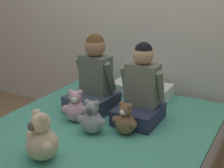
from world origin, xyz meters
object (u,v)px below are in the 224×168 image
child_on_right (141,92)px  pillow_at_headboard (142,89)px  teddy_bear_held_by_right_child (125,121)px  teddy_bear_between_children (92,119)px  teddy_bear_held_by_left_child (76,108)px  child_on_left (94,82)px  bed (98,155)px  teddy_bear_at_foot_of_bed (42,139)px

child_on_right → pillow_at_headboard: 0.55m
teddy_bear_held_by_right_child → teddy_bear_between_children: (-0.21, -0.10, 0.01)m
child_on_right → teddy_bear_between_children: (-0.21, -0.36, -0.13)m
child_on_right → teddy_bear_held_by_left_child: 0.50m
child_on_left → teddy_bear_between_children: bearing=-54.1°
teddy_bear_held_by_right_child → teddy_bear_between_children: bearing=-146.8°
bed → teddy_bear_between_children: bearing=-95.0°
teddy_bear_between_children → pillow_at_headboard: bearing=79.5°
teddy_bear_held_by_right_child → pillow_at_headboard: 0.76m
teddy_bear_held_by_right_child → teddy_bear_between_children: teddy_bear_between_children is taller
teddy_bear_held_by_left_child → child_on_left: bearing=64.9°
child_on_left → teddy_bear_at_foot_of_bed: size_ratio=2.00×
teddy_bear_at_foot_of_bed → pillow_at_headboard: bearing=107.7°
bed → teddy_bear_at_foot_of_bed: (-0.09, -0.49, 0.35)m
child_on_right → teddy_bear_held_by_left_child: child_on_right is taller
bed → teddy_bear_held_by_left_child: teddy_bear_held_by_left_child is taller
child_on_left → pillow_at_headboard: child_on_left is taller
teddy_bear_at_foot_of_bed → child_on_right: bearing=91.3°
teddy_bear_between_children → teddy_bear_at_foot_of_bed: (-0.08, -0.43, 0.03)m
teddy_bear_held_by_left_child → child_on_right: bearing=6.9°
teddy_bear_between_children → pillow_at_headboard: (0.01, 0.84, -0.05)m
child_on_left → teddy_bear_between_children: child_on_left is taller
child_on_right → teddy_bear_held_by_right_child: size_ratio=2.56×
teddy_bear_held_by_left_child → pillow_at_headboard: 0.77m
child_on_left → pillow_at_headboard: (0.21, 0.48, -0.18)m
child_on_left → child_on_right: child_on_left is taller
bed → teddy_bear_held_by_right_child: teddy_bear_held_by_right_child is taller
child_on_left → teddy_bear_held_by_right_child: bearing=-25.6°
teddy_bear_held_by_right_child → pillow_at_headboard: teddy_bear_held_by_right_child is taller
teddy_bear_held_by_left_child → teddy_bear_between_children: size_ratio=1.02×
teddy_bear_at_foot_of_bed → pillow_at_headboard: teddy_bear_at_foot_of_bed is taller
bed → child_on_right: bearing=55.0°
child_on_right → teddy_bear_at_foot_of_bed: 0.84m
child_on_right → teddy_bear_held_by_left_child: bearing=-148.8°
bed → teddy_bear_at_foot_of_bed: 0.61m
teddy_bear_at_foot_of_bed → teddy_bear_held_by_left_child: bearing=125.3°
bed → pillow_at_headboard: bearing=90.0°
teddy_bear_held_by_left_child → teddy_bear_between_children: bearing=-50.3°
teddy_bear_held_by_left_child → pillow_at_headboard: size_ratio=0.47×
child_on_right → teddy_bear_at_foot_of_bed: bearing=-110.7°
child_on_right → pillow_at_headboard: (-0.20, 0.48, -0.17)m
teddy_bear_between_children → pillow_at_headboard: teddy_bear_between_children is taller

